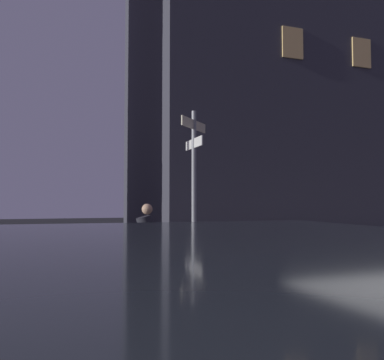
% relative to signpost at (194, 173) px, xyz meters
% --- Properties ---
extents(sidewalk_kerb, '(40.00, 3.05, 0.14)m').
position_rel_signpost_xyz_m(sidewalk_kerb, '(0.59, 1.04, -2.31)').
color(sidewalk_kerb, gray).
rests_on(sidewalk_kerb, ground_plane).
extents(signpost, '(0.98, 1.21, 3.82)m').
position_rel_signpost_xyz_m(signpost, '(0.00, 0.00, 0.00)').
color(signpost, gray).
rests_on(signpost, sidewalk_kerb).
extents(cyclist, '(1.82, 0.34, 1.61)m').
position_rel_signpost_xyz_m(cyclist, '(-1.62, -1.60, -1.64)').
color(cyclist, black).
rests_on(cyclist, ground_plane).
extents(building_right_block, '(12.99, 8.90, 20.16)m').
position_rel_signpost_xyz_m(building_right_block, '(6.89, 8.03, 7.70)').
color(building_right_block, '#383842').
rests_on(building_right_block, ground_plane).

